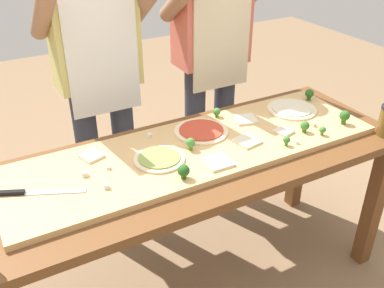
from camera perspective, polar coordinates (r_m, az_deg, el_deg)
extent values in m
plane|color=#896B4C|center=(2.34, 0.18, -17.72)|extent=(8.00, 8.00, 0.00)
cube|color=brown|center=(2.40, 22.58, -7.41)|extent=(0.07, 0.07, 0.73)
cube|color=brown|center=(2.70, 13.74, -1.29)|extent=(0.07, 0.07, 0.73)
cube|color=brown|center=(1.85, 0.22, -2.06)|extent=(1.88, 0.68, 0.04)
cube|color=tan|center=(1.86, 0.50, -0.72)|extent=(1.62, 0.49, 0.03)
cube|color=#B7BABF|center=(1.65, -17.33, -6.01)|extent=(0.21, 0.11, 0.00)
cube|color=black|center=(1.70, -22.75, -5.90)|extent=(0.11, 0.06, 0.02)
cylinder|color=beige|center=(2.22, 12.87, 4.43)|extent=(0.24, 0.24, 0.01)
cylinder|color=beige|center=(2.22, 12.90, 4.61)|extent=(0.20, 0.20, 0.01)
cylinder|color=beige|center=(1.77, -4.30, -1.95)|extent=(0.21, 0.21, 0.01)
cylinder|color=#899E4C|center=(1.76, -4.31, -1.73)|extent=(0.17, 0.17, 0.01)
cylinder|color=beige|center=(1.96, 1.22, 1.65)|extent=(0.24, 0.24, 0.01)
cylinder|color=#BC3D28|center=(1.96, 1.22, 1.85)|extent=(0.20, 0.20, 0.01)
cube|color=beige|center=(1.74, 3.39, -2.39)|extent=(0.11, 0.11, 0.01)
cube|color=beige|center=(2.00, 11.88, 1.61)|extent=(0.09, 0.09, 0.01)
cube|color=beige|center=(2.08, 7.01, 3.20)|extent=(0.12, 0.12, 0.01)
cube|color=beige|center=(1.90, 7.20, 0.38)|extent=(0.11, 0.11, 0.01)
cube|color=beige|center=(1.82, -12.95, -1.56)|extent=(0.10, 0.10, 0.01)
cylinder|color=#3F7220|center=(2.02, 14.42, 1.75)|extent=(0.02, 0.02, 0.02)
sphere|color=#38752D|center=(2.01, 14.51, 2.35)|extent=(0.04, 0.04, 0.04)
cylinder|color=#3F7220|center=(1.90, 12.17, 0.03)|extent=(0.01, 0.01, 0.02)
sphere|color=#38752D|center=(1.89, 12.23, 0.54)|extent=(0.03, 0.03, 0.03)
cylinder|color=#487A23|center=(2.10, 3.24, 3.73)|extent=(0.02, 0.02, 0.02)
sphere|color=#427F33|center=(2.09, 3.26, 4.23)|extent=(0.04, 0.04, 0.04)
cylinder|color=#2C5915|center=(2.35, 14.98, 5.80)|extent=(0.02, 0.02, 0.02)
sphere|color=#23561E|center=(2.34, 15.06, 6.39)|extent=(0.04, 0.04, 0.04)
cylinder|color=#2C5915|center=(1.65, -1.09, -4.22)|extent=(0.02, 0.02, 0.02)
sphere|color=#23561E|center=(1.64, -1.10, -3.47)|extent=(0.05, 0.05, 0.05)
cylinder|color=#487A23|center=(2.02, 16.59, 1.33)|extent=(0.01, 0.01, 0.02)
sphere|color=#427F33|center=(2.01, 16.66, 1.81)|extent=(0.03, 0.03, 0.03)
cylinder|color=#366618|center=(2.15, 19.15, 2.80)|extent=(0.02, 0.02, 0.03)
sphere|color=#2D6623|center=(2.13, 19.28, 3.51)|extent=(0.05, 0.05, 0.05)
cylinder|color=#487A23|center=(1.82, -0.19, -0.48)|extent=(0.02, 0.02, 0.02)
sphere|color=#427F33|center=(1.81, -0.19, 0.21)|extent=(0.04, 0.04, 0.04)
cube|color=silver|center=(1.93, -5.56, 1.11)|extent=(0.02, 0.02, 0.02)
cube|color=silver|center=(1.92, 13.59, 0.20)|extent=(0.02, 0.02, 0.01)
cube|color=silver|center=(1.71, -13.78, -3.82)|extent=(0.03, 0.03, 0.02)
cube|color=silver|center=(1.73, -10.82, -3.04)|extent=(0.02, 0.02, 0.01)
cube|color=silver|center=(2.09, 15.58, 2.50)|extent=(0.02, 0.02, 0.02)
cube|color=silver|center=(1.63, -11.10, -5.43)|extent=(0.02, 0.02, 0.02)
cylinder|color=#333847|center=(2.42, -13.11, -2.68)|extent=(0.12, 0.12, 0.90)
cylinder|color=#333847|center=(2.47, -8.70, -1.50)|extent=(0.12, 0.12, 0.90)
cube|color=#D1C670|center=(2.15, -12.77, 14.45)|extent=(0.40, 0.20, 0.55)
cube|color=white|center=(2.08, -11.60, 11.62)|extent=(0.34, 0.01, 0.60)
cylinder|color=#997056|center=(1.98, -18.84, 15.90)|extent=(0.08, 0.39, 0.31)
cylinder|color=#997056|center=(2.11, -6.06, 18.06)|extent=(0.08, 0.39, 0.31)
cylinder|color=#333847|center=(2.63, 0.38, 0.95)|extent=(0.12, 0.12, 0.90)
cylinder|color=#333847|center=(2.72, 4.07, 1.94)|extent=(0.12, 0.12, 0.90)
cube|color=#DB6B5B|center=(2.41, 2.61, 16.76)|extent=(0.40, 0.20, 0.55)
cube|color=beige|center=(2.34, 3.97, 14.23)|extent=(0.34, 0.01, 0.60)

